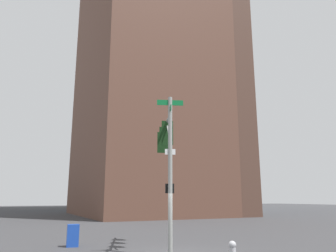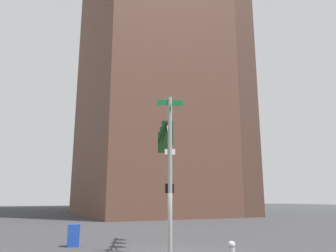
{
  "view_description": "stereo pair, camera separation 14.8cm",
  "coord_description": "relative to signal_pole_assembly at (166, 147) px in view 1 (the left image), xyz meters",
  "views": [
    {
      "loc": [
        12.85,
        -6.39,
        2.3
      ],
      "look_at": [
        -0.65,
        0.02,
        5.6
      ],
      "focal_mm": 35.08,
      "sensor_mm": 36.0,
      "label": 1
    },
    {
      "loc": [
        12.91,
        -6.25,
        2.3
      ],
      "look_at": [
        -0.65,
        0.02,
        5.6
      ],
      "focal_mm": 35.08,
      "sensor_mm": 36.0,
      "label": 2
    }
  ],
  "objects": [
    {
      "name": "signal_pole_assembly",
      "position": [
        0.0,
        0.0,
        0.0
      ],
      "size": [
        5.07,
        2.26,
        6.71
      ],
      "rotation": [
        0.0,
        0.0,
        2.8
      ],
      "color": "gray",
      "rests_on": "ground_plane"
    },
    {
      "name": "newspaper_box",
      "position": [
        -2.7,
        -3.74,
        -4.24
      ],
      "size": [
        0.5,
        0.61,
        1.05
      ],
      "primitive_type": "cube",
      "rotation": [
        0.0,
        0.0,
        -0.12
      ],
      "color": "#193FA5",
      "rests_on": "ground_plane"
    },
    {
      "name": "building_brick_nearside",
      "position": [
        -28.46,
        13.59,
        23.39
      ],
      "size": [
        19.77,
        16.76,
        56.31
      ],
      "primitive_type": "cube",
      "color": "#4C3328",
      "rests_on": "ground_plane"
    },
    {
      "name": "building_brick_midblock",
      "position": [
        -30.15,
        10.32,
        14.36
      ],
      "size": [
        23.31,
        16.94,
        38.27
      ],
      "primitive_type": "cube",
      "color": "brown",
      "rests_on": "ground_plane"
    },
    {
      "name": "building_glass_tower",
      "position": [
        -44.99,
        19.3,
        31.99
      ],
      "size": [
        23.69,
        29.75,
        73.51
      ],
      "primitive_type": "cube",
      "color": "#7A99B2",
      "rests_on": "ground_plane"
    },
    {
      "name": "building_brick_farside",
      "position": [
        -56.72,
        17.87,
        11.64
      ],
      "size": [
        19.55,
        16.19,
        32.82
      ],
      "primitive_type": "cube",
      "color": "brown",
      "rests_on": "ground_plane"
    }
  ]
}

